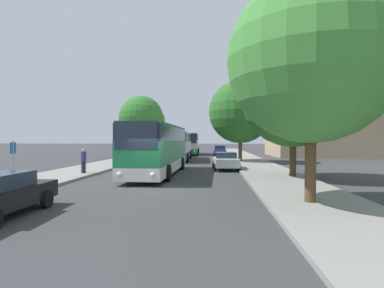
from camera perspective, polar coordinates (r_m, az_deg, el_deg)
The scene contains 16 objects.
ground_plane at distance 15.29m, azimuth -7.68°, elevation -8.36°, with size 300.00×300.00×0.00m, color #38383A.
sidewalk_left at distance 18.06m, azimuth -30.14°, elevation -6.81°, with size 4.00×120.00×0.15m, color gray.
sidewalk_right at distance 15.46m, azimuth 18.90°, elevation -8.02°, with size 4.00×120.00×0.15m, color gray.
building_right_background at distance 48.11m, azimuth 24.75°, elevation 6.53°, with size 16.55×11.86×14.48m.
bus_front at distance 21.00m, azimuth -6.42°, elevation -0.84°, with size 2.91×11.57×3.42m.
bus_middle at distance 35.36m, azimuth -2.64°, elevation -0.25°, with size 3.03×11.15×3.27m.
bus_rear at distance 48.49m, azimuth -0.35°, elevation 0.13°, with size 3.08×10.54×3.36m.
parked_car_right_near at distance 24.20m, azimuth 6.42°, elevation -3.16°, with size 2.17×4.04×1.41m.
parked_car_right_far at distance 45.51m, azimuth 5.37°, elevation -1.19°, with size 2.00×4.11×1.54m.
bus_stop_sign at distance 18.43m, azimuth -30.92°, elevation -2.14°, with size 0.08×0.45×2.20m.
pedestrian_waiting_far at distance 21.86m, azimuth -19.97°, elevation -3.02°, with size 0.36×0.36×1.66m.
tree_left_near at distance 48.37m, azimuth -7.87°, elevation 4.40°, with size 4.58×4.58×7.57m.
tree_left_far at distance 42.44m, azimuth -9.65°, elevation 4.93°, with size 6.15×6.15×8.38m.
tree_right_near at distance 32.63m, azimuth 9.19°, elevation 6.07°, with size 6.75×6.75×8.64m.
tree_right_mid at distance 12.20m, azimuth 21.73°, elevation 14.65°, with size 6.15×6.15×8.31m.
tree_right_far at distance 20.01m, azimuth 18.72°, elevation 8.94°, with size 6.63×6.63×8.44m.
Camera 1 is at (3.11, -14.77, 2.46)m, focal length 28.00 mm.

